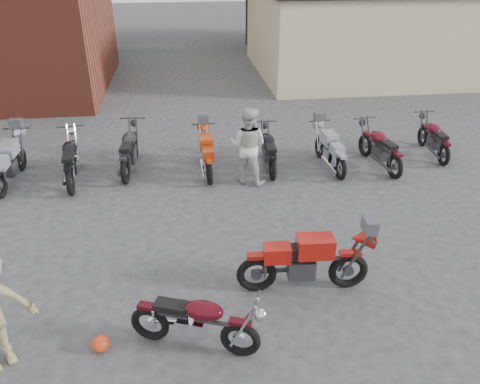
{
  "coord_description": "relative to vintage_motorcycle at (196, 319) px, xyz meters",
  "views": [
    {
      "loc": [
        -0.05,
        -5.78,
        5.2
      ],
      "look_at": [
        0.97,
        2.23,
        0.9
      ],
      "focal_mm": 35.0,
      "sensor_mm": 36.0,
      "label": 1
    }
  ],
  "objects": [
    {
      "name": "vintage_motorcycle",
      "position": [
        0.0,
        0.0,
        0.0
      ],
      "size": [
        1.96,
        1.23,
        1.08
      ],
      "primitive_type": null,
      "rotation": [
        0.0,
        0.0,
        -0.36
      ],
      "color": "#460810",
      "rests_on": "ground"
    },
    {
      "name": "row_bike_6",
      "position": [
        3.7,
        5.77,
        0.02
      ],
      "size": [
        0.79,
        1.96,
        1.11
      ],
      "primitive_type": null,
      "rotation": [
        0.0,
        0.0,
        1.65
      ],
      "color": "#999DA7",
      "rests_on": "ground"
    },
    {
      "name": "row_bike_5",
      "position": [
        2.13,
        5.95,
        0.01
      ],
      "size": [
        0.71,
        1.92,
        1.1
      ],
      "primitive_type": null,
      "rotation": [
        0.0,
        0.0,
        1.52
      ],
      "color": "black",
      "rests_on": "ground"
    },
    {
      "name": "row_bike_8",
      "position": [
        6.77,
        6.22,
        0.0
      ],
      "size": [
        0.75,
        1.91,
        1.09
      ],
      "primitive_type": null,
      "rotation": [
        0.0,
        0.0,
        1.5
      ],
      "color": "#4C0918",
      "rests_on": "ground"
    },
    {
      "name": "row_bike_7",
      "position": [
        5.0,
        5.69,
        0.04
      ],
      "size": [
        0.95,
        2.08,
        1.16
      ],
      "primitive_type": null,
      "rotation": [
        0.0,
        0.0,
        1.72
      ],
      "color": "#570A17",
      "rests_on": "ground"
    },
    {
      "name": "row_bike_4",
      "position": [
        0.53,
        5.92,
        0.01
      ],
      "size": [
        0.68,
        1.93,
        1.11
      ],
      "primitive_type": null,
      "rotation": [
        0.0,
        0.0,
        1.59
      ],
      "color": "red",
      "rests_on": "ground"
    },
    {
      "name": "person_light",
      "position": [
        1.49,
        5.23,
        0.4
      ],
      "size": [
        1.14,
        1.04,
        1.89
      ],
      "primitive_type": "imported",
      "rotation": [
        0.0,
        0.0,
        2.7
      ],
      "color": "beige",
      "rests_on": "ground"
    },
    {
      "name": "stucco_building",
      "position": [
        8.53,
        15.79,
        1.21
      ],
      "size": [
        10.0,
        8.0,
        3.5
      ],
      "primitive_type": "cube",
      "color": "#BCB586",
      "rests_on": "ground"
    },
    {
      "name": "row_bike_2",
      "position": [
        -2.78,
        5.85,
        0.06
      ],
      "size": [
        0.92,
        2.15,
        1.21
      ],
      "primitive_type": null,
      "rotation": [
        0.0,
        0.0,
        1.68
      ],
      "color": "black",
      "rests_on": "ground"
    },
    {
      "name": "sportbike",
      "position": [
        1.86,
        1.08,
        0.08
      ],
      "size": [
        2.17,
        0.84,
        1.24
      ],
      "primitive_type": null,
      "rotation": [
        0.0,
        0.0,
        -0.06
      ],
      "color": "#AD160E",
      "rests_on": "ground"
    },
    {
      "name": "row_bike_3",
      "position": [
        -1.42,
        6.28,
        0.07
      ],
      "size": [
        0.84,
        2.14,
        1.21
      ],
      "primitive_type": null,
      "rotation": [
        0.0,
        0.0,
        1.5
      ],
      "color": "black",
      "rests_on": "ground"
    },
    {
      "name": "ground",
      "position": [
        0.03,
        0.79,
        -0.54
      ],
      "size": [
        90.0,
        90.0,
        0.0
      ],
      "primitive_type": "plane",
      "color": "#343436"
    },
    {
      "name": "helmet",
      "position": [
        -1.39,
        0.12,
        -0.42
      ],
      "size": [
        0.34,
        0.34,
        0.24
      ],
      "primitive_type": "ellipsoid",
      "rotation": [
        0.0,
        0.0,
        -0.38
      ],
      "color": "red",
      "rests_on": "ground"
    },
    {
      "name": "row_bike_1",
      "position": [
        -4.24,
        5.91,
        0.06
      ],
      "size": [
        0.73,
        2.08,
        1.2
      ],
      "primitive_type": null,
      "rotation": [
        0.0,
        0.0,
        1.55
      ],
      "color": "#9A9FA8",
      "rests_on": "ground"
    }
  ]
}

